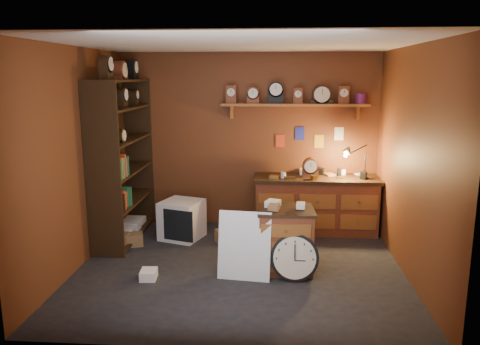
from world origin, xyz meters
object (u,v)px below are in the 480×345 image
workbench (316,201)px  big_round_clock (295,258)px  shelving_unit (120,154)px  low_cabinet (285,237)px

workbench → big_round_clock: workbench is taller
shelving_unit → big_round_clock: (2.45, -1.30, -0.98)m
low_cabinet → shelving_unit: bearing=154.1°
shelving_unit → big_round_clock: 2.94m
workbench → low_cabinet: bearing=-108.3°
low_cabinet → big_round_clock: size_ratio=1.54×
shelving_unit → low_cabinet: bearing=-23.2°
workbench → big_round_clock: bearing=-102.2°
shelving_unit → workbench: bearing=9.9°
low_cabinet → big_round_clock: bearing=-72.8°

